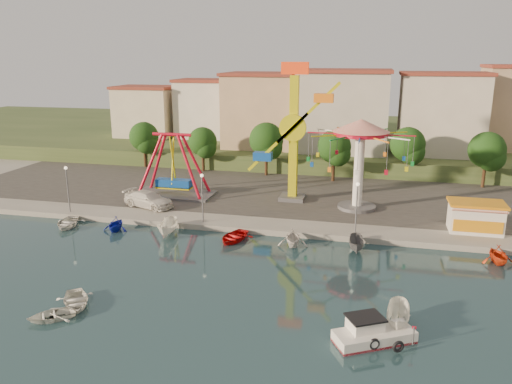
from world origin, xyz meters
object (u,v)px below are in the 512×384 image
(rowboat_a, at_px, (76,301))
(van, at_px, (149,199))
(skiff, at_px, (398,317))
(cabin_motorboat, at_px, (372,335))
(kamikaze_tower, at_px, (296,137))
(wave_swinger, at_px, (360,144))
(pirate_ship_ride, at_px, (173,166))

(rowboat_a, distance_m, van, 22.97)
(van, bearing_deg, rowboat_a, -150.79)
(skiff, xyz_separation_m, van, (-27.58, 20.26, 0.73))
(cabin_motorboat, bearing_deg, van, 109.81)
(kamikaze_tower, bearing_deg, rowboat_a, -111.82)
(wave_swinger, bearing_deg, cabin_motorboat, -85.68)
(cabin_motorboat, xyz_separation_m, skiff, (1.68, 2.13, 0.30))
(cabin_motorboat, bearing_deg, kamikaze_tower, 78.87)
(pirate_ship_ride, distance_m, kamikaze_tower, 15.92)
(pirate_ship_ride, relative_size, cabin_motorboat, 1.83)
(pirate_ship_ride, xyz_separation_m, kamikaze_tower, (15.34, 1.30, 4.06))
(kamikaze_tower, xyz_separation_m, cabin_motorboat, (9.58, -29.11, -7.97))
(cabin_motorboat, bearing_deg, skiff, 22.37)
(kamikaze_tower, bearing_deg, wave_swinger, -13.18)
(pirate_ship_ride, xyz_separation_m, wave_swinger, (22.85, -0.46, 3.80))
(cabin_motorboat, distance_m, rowboat_a, 21.27)
(wave_swinger, bearing_deg, van, -168.24)
(kamikaze_tower, xyz_separation_m, rowboat_a, (-11.69, -29.20, -8.07))
(pirate_ship_ride, xyz_separation_m, skiff, (26.60, -25.69, -3.61))
(wave_swinger, xyz_separation_m, skiff, (3.75, -25.23, -7.41))
(pirate_ship_ride, bearing_deg, skiff, -44.00)
(skiff, relative_size, van, 0.64)
(rowboat_a, height_order, van, van)
(van, bearing_deg, skiff, -108.73)
(skiff, bearing_deg, pirate_ship_ride, 141.17)
(kamikaze_tower, bearing_deg, skiff, -67.35)
(rowboat_a, relative_size, skiff, 0.92)
(wave_swinger, relative_size, skiff, 2.86)
(wave_swinger, bearing_deg, kamikaze_tower, 166.82)
(pirate_ship_ride, bearing_deg, cabin_motorboat, -48.14)
(wave_swinger, xyz_separation_m, rowboat_a, (-19.20, -27.44, -7.81))
(wave_swinger, distance_m, rowboat_a, 34.39)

